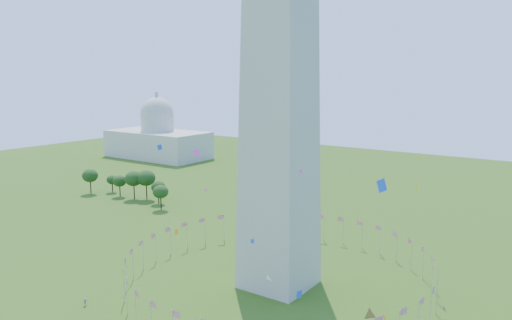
{
  "coord_description": "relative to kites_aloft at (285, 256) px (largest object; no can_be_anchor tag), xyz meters",
  "views": [
    {
      "loc": [
        67.57,
        -56.97,
        55.51
      ],
      "look_at": [
        3.12,
        35.0,
        36.35
      ],
      "focal_mm": 35.0,
      "sensor_mm": 36.0,
      "label": 1
    }
  ],
  "objects": [
    {
      "name": "kites_aloft",
      "position": [
        0.0,
        0.0,
        0.0
      ],
      "size": [
        93.03,
        67.33,
        38.15
      ],
      "color": "orange",
      "rests_on": "ground"
    },
    {
      "name": "flag_ring",
      "position": [
        -16.31,
        23.54,
        -14.18
      ],
      "size": [
        80.24,
        80.24,
        9.0
      ],
      "color": "silver",
      "rests_on": "ground"
    },
    {
      "name": "tree_line_west",
      "position": [
        -121.01,
        64.58,
        -12.96
      ],
      "size": [
        55.35,
        16.26,
        13.13
      ],
      "color": "#28521B",
      "rests_on": "ground"
    },
    {
      "name": "capitol_building",
      "position": [
        -196.31,
        153.54,
        4.32
      ],
      "size": [
        70.0,
        35.0,
        46.0
      ],
      "primitive_type": null,
      "color": "beige",
      "rests_on": "ground"
    }
  ]
}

